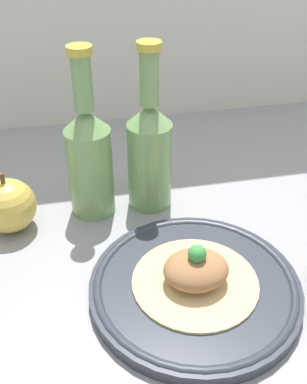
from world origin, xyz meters
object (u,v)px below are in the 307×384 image
(plate, at_px, (194,286))
(cider_bottle_right, at_px, (150,150))
(plated_food, at_px, (195,273))
(cider_bottle_left, at_px, (89,157))
(apple, at_px, (9,206))

(plate, relative_size, cider_bottle_right, 1.03)
(plated_food, relative_size, cider_bottle_left, 0.61)
(cider_bottle_left, bearing_deg, apple, -169.81)
(cider_bottle_left, relative_size, apple, 2.69)
(plated_food, distance_m, cider_bottle_left, 0.26)
(cider_bottle_left, xyz_separation_m, cider_bottle_right, (0.10, 0.00, 0.00))
(plate, bearing_deg, plated_food, 0.00)
(plate, xyz_separation_m, plated_food, (0.00, 0.00, 0.03))
(plate, height_order, plated_food, plated_food)
(cider_bottle_right, distance_m, apple, 0.25)
(plate, distance_m, cider_bottle_left, 0.27)
(apple, bearing_deg, plate, -38.29)
(apple, bearing_deg, plated_food, -38.29)
(cider_bottle_right, bearing_deg, apple, -174.08)
(plate, distance_m, cider_bottle_right, 0.24)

